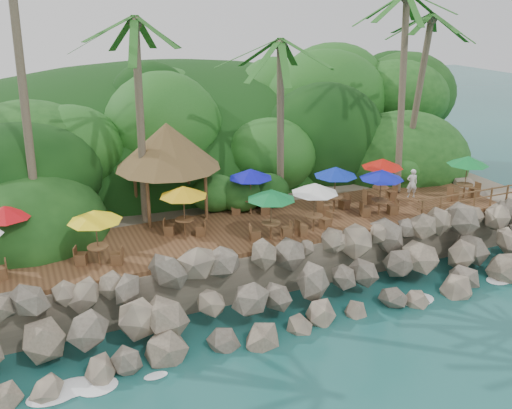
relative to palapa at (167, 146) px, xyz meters
name	(u,v)px	position (x,y,z in m)	size (l,w,h in m)	color
ground	(317,333)	(3.22, -9.24, -5.79)	(140.00, 140.00, 0.00)	#19514F
land_base	(193,189)	(3.22, 6.76, -4.74)	(32.00, 25.20, 2.10)	gray
jungle_hill	(163,173)	(3.22, 14.26, -5.79)	(44.80, 28.00, 15.40)	#143811
seawall	(294,285)	(3.22, -7.24, -4.64)	(29.00, 4.00, 2.30)	gray
terrace	(256,228)	(3.22, -3.24, -3.59)	(26.00, 5.00, 0.20)	brown
jungle_foliage	(198,210)	(3.22, 5.76, -5.79)	(44.00, 16.00, 12.00)	#143811
foam_line	(313,329)	(3.22, -8.94, -5.76)	(25.20, 0.80, 0.06)	white
palapa	(167,146)	(0.00, 0.00, 0.00)	(5.10, 5.10, 4.60)	brown
dining_clusters	(257,190)	(3.15, -3.56, -1.55)	(25.76, 5.36, 2.34)	brown
railing	(475,198)	(14.33, -5.59, -2.88)	(7.20, 0.10, 1.00)	brown
waiter	(412,183)	(12.53, -2.84, -2.70)	(0.58, 0.38, 1.58)	silver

